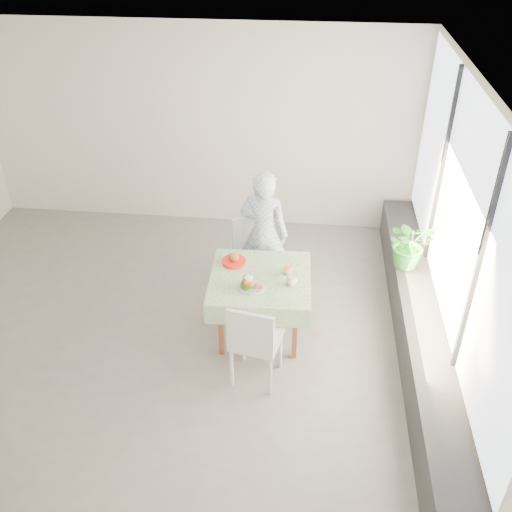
# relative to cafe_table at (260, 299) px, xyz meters

# --- Properties ---
(floor) EXTENTS (6.00, 6.00, 0.00)m
(floor) POSITION_rel_cafe_table_xyz_m (-1.11, -0.01, -0.46)
(floor) COLOR slate
(floor) RESTS_ON ground
(ceiling) EXTENTS (6.00, 6.00, 0.00)m
(ceiling) POSITION_rel_cafe_table_xyz_m (-1.11, -0.01, 2.34)
(ceiling) COLOR white
(ceiling) RESTS_ON ground
(wall_back) EXTENTS (6.00, 0.02, 2.80)m
(wall_back) POSITION_rel_cafe_table_xyz_m (-1.11, 2.49, 0.94)
(wall_back) COLOR silver
(wall_back) RESTS_ON ground
(wall_front) EXTENTS (6.00, 0.02, 2.80)m
(wall_front) POSITION_rel_cafe_table_xyz_m (-1.11, -2.51, 0.94)
(wall_front) COLOR silver
(wall_front) RESTS_ON ground
(wall_right) EXTENTS (0.02, 5.00, 2.80)m
(wall_right) POSITION_rel_cafe_table_xyz_m (1.89, -0.01, 0.94)
(wall_right) COLOR silver
(wall_right) RESTS_ON ground
(window_pane) EXTENTS (0.01, 4.80, 2.18)m
(window_pane) POSITION_rel_cafe_table_xyz_m (1.86, -0.01, 1.19)
(window_pane) COLOR #D1E0F9
(window_pane) RESTS_ON ground
(window_ledge) EXTENTS (0.40, 4.80, 0.50)m
(window_ledge) POSITION_rel_cafe_table_xyz_m (1.69, -0.01, -0.21)
(window_ledge) COLOR black
(window_ledge) RESTS_ON ground
(cafe_table) EXTENTS (1.08, 1.08, 0.74)m
(cafe_table) POSITION_rel_cafe_table_xyz_m (0.00, 0.00, 0.00)
(cafe_table) COLOR brown
(cafe_table) RESTS_ON ground
(chair_far) EXTENTS (0.56, 0.56, 0.90)m
(chair_far) POSITION_rel_cafe_table_xyz_m (-0.16, 0.84, -0.18)
(chair_far) COLOR white
(chair_far) RESTS_ON ground
(chair_near) EXTENTS (0.53, 0.53, 0.96)m
(chair_near) POSITION_rel_cafe_table_xyz_m (0.03, -0.70, -0.16)
(chair_near) COLOR white
(chair_near) RESTS_ON ground
(diner) EXTENTS (0.64, 0.48, 1.59)m
(diner) POSITION_rel_cafe_table_xyz_m (-0.04, 0.80, 0.33)
(diner) COLOR #83AED2
(diner) RESTS_ON ground
(main_dish) EXTENTS (0.29, 0.29, 0.15)m
(main_dish) POSITION_rel_cafe_table_xyz_m (-0.09, -0.20, 0.33)
(main_dish) COLOR white
(main_dish) RESTS_ON cafe_table
(juice_cup_orange) EXTENTS (0.09, 0.09, 0.25)m
(juice_cup_orange) POSITION_rel_cafe_table_xyz_m (0.28, 0.09, 0.34)
(juice_cup_orange) COLOR white
(juice_cup_orange) RESTS_ON cafe_table
(juice_cup_lemonade) EXTENTS (0.10, 0.10, 0.29)m
(juice_cup_lemonade) POSITION_rel_cafe_table_xyz_m (0.33, -0.10, 0.35)
(juice_cup_lemonade) COLOR white
(juice_cup_lemonade) RESTS_ON cafe_table
(second_dish) EXTENTS (0.26, 0.26, 0.12)m
(second_dish) POSITION_rel_cafe_table_xyz_m (-0.31, 0.22, 0.32)
(second_dish) COLOR red
(second_dish) RESTS_ON cafe_table
(potted_plant) EXTENTS (0.63, 0.59, 0.58)m
(potted_plant) POSITION_rel_cafe_table_xyz_m (1.61, 0.76, 0.33)
(potted_plant) COLOR #25702D
(potted_plant) RESTS_ON window_ledge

